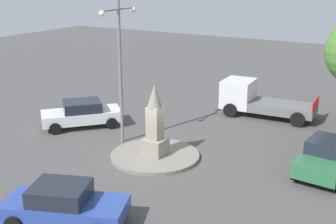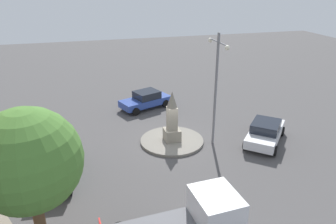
{
  "view_description": "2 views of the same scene",
  "coord_description": "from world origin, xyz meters",
  "px_view_note": "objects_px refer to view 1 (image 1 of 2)",
  "views": [
    {
      "loc": [
        -16.37,
        -10.44,
        8.34
      ],
      "look_at": [
        0.39,
        -0.48,
        2.22
      ],
      "focal_mm": 47.54,
      "sensor_mm": 36.0,
      "label": 1
    },
    {
      "loc": [
        18.52,
        -5.42,
        10.19
      ],
      "look_at": [
        -0.14,
        -0.23,
        2.14
      ],
      "focal_mm": 34.72,
      "sensor_mm": 36.0,
      "label": 2
    }
  ],
  "objects_px": {
    "streetlamp": "(120,58)",
    "car_white_parked_left": "(82,113)",
    "car_green_parked_right": "(329,156)",
    "car_blue_near_island": "(64,204)",
    "truck_white_waiting": "(256,100)",
    "monument": "(155,126)"
  },
  "relations": [
    {
      "from": "streetlamp",
      "to": "car_white_parked_left",
      "type": "bearing_deg",
      "value": 77.09
    },
    {
      "from": "car_green_parked_right",
      "to": "car_blue_near_island",
      "type": "xyz_separation_m",
      "value": [
        -8.99,
        6.94,
        -0.02
      ]
    },
    {
      "from": "truck_white_waiting",
      "to": "car_blue_near_island",
      "type": "bearing_deg",
      "value": 174.79
    },
    {
      "from": "car_blue_near_island",
      "to": "truck_white_waiting",
      "type": "xyz_separation_m",
      "value": [
        15.2,
        -1.39,
        0.24
      ]
    },
    {
      "from": "streetlamp",
      "to": "truck_white_waiting",
      "type": "distance_m",
      "value": 9.56
    },
    {
      "from": "car_green_parked_right",
      "to": "monument",
      "type": "bearing_deg",
      "value": 108.78
    },
    {
      "from": "car_white_parked_left",
      "to": "car_blue_near_island",
      "type": "height_order",
      "value": "car_white_parked_left"
    },
    {
      "from": "streetlamp",
      "to": "car_white_parked_left",
      "type": "distance_m",
      "value": 5.0
    },
    {
      "from": "car_green_parked_right",
      "to": "car_blue_near_island",
      "type": "bearing_deg",
      "value": 142.32
    },
    {
      "from": "car_white_parked_left",
      "to": "car_blue_near_island",
      "type": "xyz_separation_m",
      "value": [
        -8.16,
        -6.34,
        -0.02
      ]
    },
    {
      "from": "car_white_parked_left",
      "to": "monument",
      "type": "bearing_deg",
      "value": -105.68
    },
    {
      "from": "monument",
      "to": "streetlamp",
      "type": "height_order",
      "value": "streetlamp"
    },
    {
      "from": "car_green_parked_right",
      "to": "truck_white_waiting",
      "type": "xyz_separation_m",
      "value": [
        6.21,
        5.55,
        0.22
      ]
    },
    {
      "from": "streetlamp",
      "to": "car_green_parked_right",
      "type": "xyz_separation_m",
      "value": [
        1.61,
        -9.89,
        -3.59
      ]
    },
    {
      "from": "car_blue_near_island",
      "to": "truck_white_waiting",
      "type": "height_order",
      "value": "truck_white_waiting"
    },
    {
      "from": "monument",
      "to": "car_blue_near_island",
      "type": "relative_size",
      "value": 0.74
    },
    {
      "from": "car_white_parked_left",
      "to": "car_green_parked_right",
      "type": "distance_m",
      "value": 13.31
    },
    {
      "from": "streetlamp",
      "to": "car_blue_near_island",
      "type": "distance_m",
      "value": 8.73
    },
    {
      "from": "car_green_parked_right",
      "to": "car_blue_near_island",
      "type": "distance_m",
      "value": 11.35
    },
    {
      "from": "car_white_parked_left",
      "to": "car_green_parked_right",
      "type": "bearing_deg",
      "value": -86.42
    },
    {
      "from": "streetlamp",
      "to": "car_green_parked_right",
      "type": "distance_m",
      "value": 10.65
    },
    {
      "from": "streetlamp",
      "to": "car_blue_near_island",
      "type": "bearing_deg",
      "value": -158.19
    }
  ]
}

